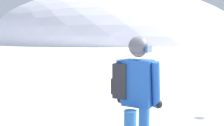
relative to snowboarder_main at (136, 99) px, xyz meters
The scene contains 3 objects.
ridge_peak_main 40.28m from the snowboarder_main, 77.80° to the left, with size 38.56×34.70×15.58m.
ridge_peak_far 62.11m from the snowboarder_main, 60.41° to the left, with size 24.28×21.85×8.77m.
snowboarder_main is the anchor object (origin of this frame).
Camera 1 is at (-1.41, -3.37, 1.80)m, focal length 43.17 mm.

